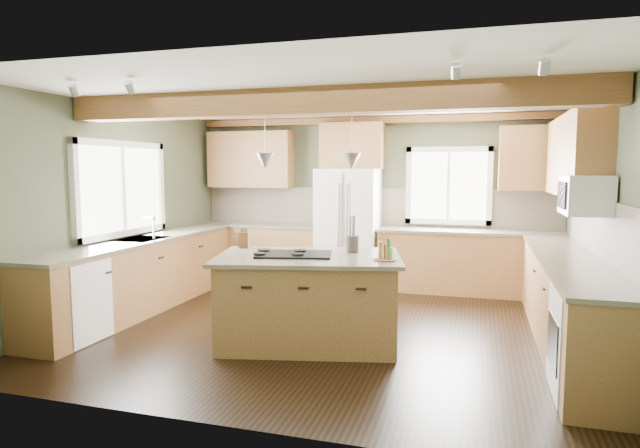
% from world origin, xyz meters
% --- Properties ---
extents(floor, '(5.60, 5.60, 0.00)m').
position_xyz_m(floor, '(0.00, 0.00, 0.00)').
color(floor, black).
rests_on(floor, ground).
extents(ceiling, '(5.60, 5.60, 0.00)m').
position_xyz_m(ceiling, '(0.00, 0.00, 2.60)').
color(ceiling, silver).
rests_on(ceiling, wall_back).
extents(wall_back, '(5.60, 0.00, 5.60)m').
position_xyz_m(wall_back, '(0.00, 2.50, 1.30)').
color(wall_back, '#474E37').
rests_on(wall_back, ground).
extents(wall_left, '(0.00, 5.00, 5.00)m').
position_xyz_m(wall_left, '(-2.80, 0.00, 1.30)').
color(wall_left, '#474E37').
rests_on(wall_left, ground).
extents(wall_right, '(0.00, 5.00, 5.00)m').
position_xyz_m(wall_right, '(2.80, 0.00, 1.30)').
color(wall_right, '#474E37').
rests_on(wall_right, ground).
extents(ceiling_beam, '(5.55, 0.26, 0.26)m').
position_xyz_m(ceiling_beam, '(0.00, -0.60, 2.47)').
color(ceiling_beam, '#583519').
rests_on(ceiling_beam, ceiling).
extents(soffit_trim, '(5.55, 0.20, 0.10)m').
position_xyz_m(soffit_trim, '(0.00, 2.40, 2.54)').
color(soffit_trim, '#583519').
rests_on(soffit_trim, ceiling).
extents(backsplash_back, '(5.58, 0.03, 0.58)m').
position_xyz_m(backsplash_back, '(0.00, 2.48, 1.21)').
color(backsplash_back, brown).
rests_on(backsplash_back, wall_back).
extents(backsplash_right, '(0.03, 3.70, 0.58)m').
position_xyz_m(backsplash_right, '(2.78, 0.05, 1.21)').
color(backsplash_right, brown).
rests_on(backsplash_right, wall_right).
extents(base_cab_back_left, '(2.02, 0.60, 0.88)m').
position_xyz_m(base_cab_back_left, '(-1.79, 2.20, 0.44)').
color(base_cab_back_left, brown).
rests_on(base_cab_back_left, floor).
extents(counter_back_left, '(2.06, 0.64, 0.04)m').
position_xyz_m(counter_back_left, '(-1.79, 2.20, 0.90)').
color(counter_back_left, '#474134').
rests_on(counter_back_left, base_cab_back_left).
extents(base_cab_back_right, '(2.62, 0.60, 0.88)m').
position_xyz_m(base_cab_back_right, '(1.49, 2.20, 0.44)').
color(base_cab_back_right, brown).
rests_on(base_cab_back_right, floor).
extents(counter_back_right, '(2.66, 0.64, 0.04)m').
position_xyz_m(counter_back_right, '(1.49, 2.20, 0.90)').
color(counter_back_right, '#474134').
rests_on(counter_back_right, base_cab_back_right).
extents(base_cab_left, '(0.60, 3.70, 0.88)m').
position_xyz_m(base_cab_left, '(-2.50, 0.05, 0.44)').
color(base_cab_left, brown).
rests_on(base_cab_left, floor).
extents(counter_left, '(0.64, 3.74, 0.04)m').
position_xyz_m(counter_left, '(-2.50, 0.05, 0.90)').
color(counter_left, '#474134').
rests_on(counter_left, base_cab_left).
extents(base_cab_right, '(0.60, 3.70, 0.88)m').
position_xyz_m(base_cab_right, '(2.50, 0.05, 0.44)').
color(base_cab_right, brown).
rests_on(base_cab_right, floor).
extents(counter_right, '(0.64, 3.74, 0.04)m').
position_xyz_m(counter_right, '(2.50, 0.05, 0.90)').
color(counter_right, '#474134').
rests_on(counter_right, base_cab_right).
extents(upper_cab_back_left, '(1.40, 0.35, 0.90)m').
position_xyz_m(upper_cab_back_left, '(-1.99, 2.33, 1.95)').
color(upper_cab_back_left, brown).
rests_on(upper_cab_back_left, wall_back).
extents(upper_cab_over_fridge, '(0.96, 0.35, 0.70)m').
position_xyz_m(upper_cab_over_fridge, '(-0.30, 2.33, 2.15)').
color(upper_cab_over_fridge, brown).
rests_on(upper_cab_over_fridge, wall_back).
extents(upper_cab_right, '(0.35, 2.20, 0.90)m').
position_xyz_m(upper_cab_right, '(2.62, 0.90, 1.95)').
color(upper_cab_right, brown).
rests_on(upper_cab_right, wall_right).
extents(upper_cab_back_corner, '(0.90, 0.35, 0.90)m').
position_xyz_m(upper_cab_back_corner, '(2.30, 2.33, 1.95)').
color(upper_cab_back_corner, brown).
rests_on(upper_cab_back_corner, wall_back).
extents(window_left, '(0.04, 1.60, 1.05)m').
position_xyz_m(window_left, '(-2.78, 0.05, 1.55)').
color(window_left, white).
rests_on(window_left, wall_left).
extents(window_back, '(1.10, 0.04, 1.00)m').
position_xyz_m(window_back, '(1.15, 2.48, 1.55)').
color(window_back, white).
rests_on(window_back, wall_back).
extents(sink, '(0.50, 0.65, 0.03)m').
position_xyz_m(sink, '(-2.50, 0.05, 0.91)').
color(sink, '#262628').
rests_on(sink, counter_left).
extents(faucet, '(0.02, 0.02, 0.28)m').
position_xyz_m(faucet, '(-2.32, 0.05, 1.05)').
color(faucet, '#B2B2B7').
rests_on(faucet, sink).
extents(dishwasher, '(0.60, 0.60, 0.84)m').
position_xyz_m(dishwasher, '(-2.49, -1.25, 0.43)').
color(dishwasher, white).
rests_on(dishwasher, floor).
extents(oven, '(0.60, 0.72, 0.84)m').
position_xyz_m(oven, '(2.49, -1.25, 0.43)').
color(oven, white).
rests_on(oven, floor).
extents(microwave, '(0.40, 0.70, 0.38)m').
position_xyz_m(microwave, '(2.58, -0.05, 1.55)').
color(microwave, white).
rests_on(microwave, wall_right).
extents(pendant_left, '(0.18, 0.18, 0.16)m').
position_xyz_m(pendant_left, '(-0.50, -0.70, 1.88)').
color(pendant_left, '#B2B2B7').
rests_on(pendant_left, ceiling).
extents(pendant_right, '(0.18, 0.18, 0.16)m').
position_xyz_m(pendant_right, '(0.36, -0.50, 1.88)').
color(pendant_right, '#B2B2B7').
rests_on(pendant_right, ceiling).
extents(refrigerator, '(0.90, 0.74, 1.80)m').
position_xyz_m(refrigerator, '(-0.30, 2.12, 0.90)').
color(refrigerator, white).
rests_on(refrigerator, floor).
extents(island, '(1.94, 1.43, 0.88)m').
position_xyz_m(island, '(-0.07, -0.60, 0.44)').
color(island, brown).
rests_on(island, floor).
extents(island_top, '(2.08, 1.57, 0.04)m').
position_xyz_m(island_top, '(-0.07, -0.60, 0.90)').
color(island_top, '#474134').
rests_on(island_top, island).
extents(cooktop, '(0.85, 0.66, 0.02)m').
position_xyz_m(cooktop, '(-0.21, -0.63, 0.93)').
color(cooktop, black).
rests_on(cooktop, island_top).
extents(knife_block, '(0.11, 0.09, 0.18)m').
position_xyz_m(knife_block, '(-0.91, -0.32, 1.01)').
color(knife_block, brown).
rests_on(knife_block, island_top).
extents(utensil_crock, '(0.18, 0.18, 0.18)m').
position_xyz_m(utensil_crock, '(0.32, -0.28, 1.01)').
color(utensil_crock, '#403633').
rests_on(utensil_crock, island_top).
extents(bottle_tray, '(0.23, 0.23, 0.20)m').
position_xyz_m(bottle_tray, '(0.73, -0.67, 1.02)').
color(bottle_tray, brown).
rests_on(bottle_tray, island_top).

